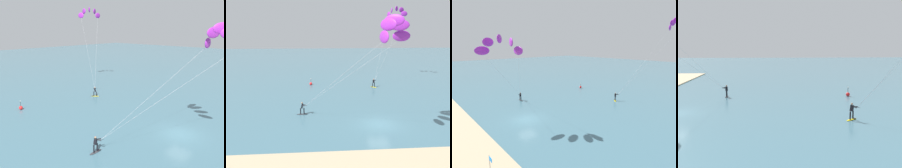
# 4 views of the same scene
# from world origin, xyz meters

# --- Properties ---
(ground_plane) EXTENTS (240.00, 240.00, 0.00)m
(ground_plane) POSITION_xyz_m (0.00, 0.00, 0.00)
(ground_plane) COLOR #426B7A
(kitesurfer_nearshore) EXTENTS (12.46, 10.30, 12.23)m
(kitesurfer_nearshore) POSITION_xyz_m (-0.28, -3.11, 10.55)
(kitesurfer_nearshore) COLOR #333338
(kitesurfer_nearshore) RESTS_ON ground
(kitesurfer_mid_water) EXTENTS (9.36, 11.16, 15.96)m
(kitesurfer_mid_water) POSITION_xyz_m (9.72, 26.23, 14.15)
(kitesurfer_mid_water) COLOR yellow
(kitesurfer_mid_water) RESTS_ON ground
(marker_buoy) EXTENTS (0.56, 0.56, 1.38)m
(marker_buoy) POSITION_xyz_m (-8.72, 20.88, 0.30)
(marker_buoy) COLOR red
(marker_buoy) RESTS_ON ground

